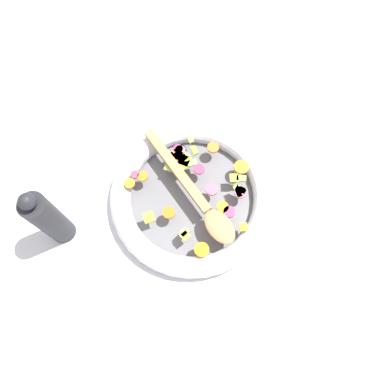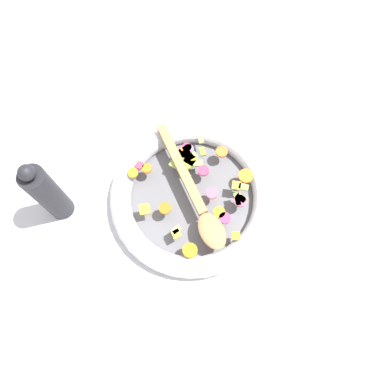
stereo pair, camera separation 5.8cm
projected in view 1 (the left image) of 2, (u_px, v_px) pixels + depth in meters
The scene contains 5 objects.
ground_plane at pixel (192, 199), 0.92m from camera, with size 4.00×4.00×0.00m, color silver.
skillet at pixel (192, 196), 0.90m from camera, with size 0.40×0.40×0.05m.
chopped_vegetables at pixel (197, 184), 0.88m from camera, with size 0.30×0.27×0.01m.
wooden_spoon at pixel (197, 196), 0.86m from camera, with size 0.33×0.14×0.01m.
pepper_mill at pixel (48, 219), 0.79m from camera, with size 0.06×0.06×0.23m.
Camera 1 is at (0.19, -0.25, 0.87)m, focal length 35.00 mm.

